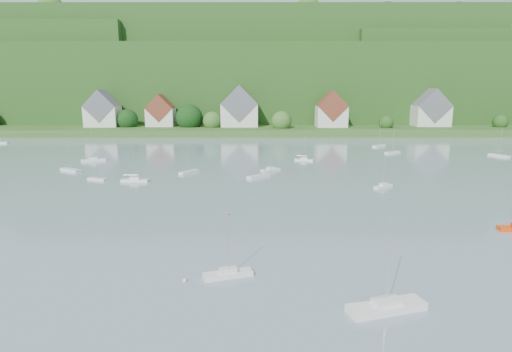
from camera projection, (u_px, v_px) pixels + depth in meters
The scene contains 13 objects.
far_shore_strip at pixel (230, 127), 201.42m from camera, with size 600.00×60.00×3.00m, color #2E4D1C.
forested_ridge at pixel (237, 82), 264.20m from camera, with size 620.00×181.22×69.89m.
village_building_0 at pixel (103, 112), 187.12m from camera, with size 14.00×10.40×16.00m.
village_building_1 at pixel (161, 113), 189.21m from camera, with size 12.00×9.36×14.00m.
village_building_2 at pixel (240, 110), 187.88m from camera, with size 16.00×11.44×18.00m.
village_building_3 at pixel (331, 112), 186.04m from camera, with size 13.00×10.40×15.50m.
village_building_4 at pixel (431, 111), 189.87m from camera, with size 15.00×10.40×16.50m.
near_sailboat_3 at pixel (228, 273), 45.90m from camera, with size 5.51×3.01×7.17m.
near_sailboat_4 at pixel (386, 306), 38.85m from camera, with size 7.65×4.09×9.94m.
mooring_buoy_1 at pixel (185, 282), 44.82m from camera, with size 0.47×0.47×0.47m, color silver.
mooring_buoy_2 at pixel (378, 311), 38.92m from camera, with size 0.41×0.41×0.41m, color orange.
mooring_buoy_3 at pixel (228, 215), 68.28m from camera, with size 0.47×0.47×0.47m, color orange.
far_sailboat_cluster at pixel (221, 160), 117.34m from camera, with size 193.95×72.49×8.71m.
Camera 1 is at (12.43, -1.87, 19.97)m, focal length 30.04 mm.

